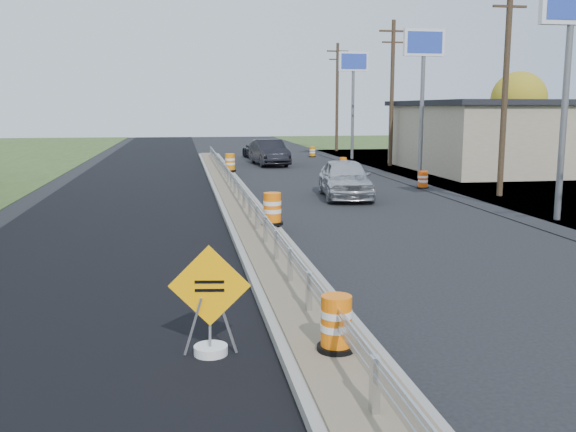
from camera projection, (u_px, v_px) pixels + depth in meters
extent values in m
plane|color=black|center=(266.00, 250.00, 17.43)|extent=(140.00, 140.00, 0.00)
cube|color=black|center=(128.00, 202.00, 26.44)|extent=(7.20, 120.00, 0.01)
cube|color=gray|center=(239.00, 204.00, 25.19)|extent=(1.60, 55.00, 0.18)
cube|color=brown|center=(239.00, 201.00, 25.17)|extent=(1.25, 55.00, 0.05)
cube|color=silver|center=(375.00, 384.00, 7.60)|extent=(0.10, 0.15, 0.70)
cube|color=silver|center=(335.00, 328.00, 9.55)|extent=(0.10, 0.15, 0.70)
cube|color=silver|center=(309.00, 291.00, 11.49)|extent=(0.10, 0.15, 0.70)
cube|color=silver|center=(290.00, 264.00, 13.44)|extent=(0.10, 0.15, 0.70)
cube|color=silver|center=(276.00, 245.00, 15.39)|extent=(0.10, 0.15, 0.70)
cube|color=silver|center=(265.00, 229.00, 17.33)|extent=(0.10, 0.15, 0.70)
cube|color=silver|center=(257.00, 217.00, 19.28)|extent=(0.10, 0.15, 0.70)
cube|color=silver|center=(250.00, 207.00, 21.22)|extent=(0.10, 0.15, 0.70)
cube|color=silver|center=(244.00, 199.00, 23.17)|extent=(0.10, 0.15, 0.70)
cube|color=silver|center=(239.00, 192.00, 25.11)|extent=(0.10, 0.15, 0.70)
cube|color=silver|center=(235.00, 186.00, 27.06)|extent=(0.10, 0.15, 0.70)
cube|color=silver|center=(231.00, 180.00, 29.00)|extent=(0.10, 0.15, 0.70)
cube|color=silver|center=(228.00, 176.00, 30.95)|extent=(0.10, 0.15, 0.70)
cube|color=silver|center=(225.00, 172.00, 32.89)|extent=(0.10, 0.15, 0.70)
cube|color=silver|center=(222.00, 168.00, 34.84)|extent=(0.10, 0.15, 0.70)
cube|color=silver|center=(220.00, 165.00, 36.78)|extent=(0.10, 0.15, 0.70)
cube|color=silver|center=(218.00, 162.00, 38.73)|extent=(0.10, 0.15, 0.70)
cube|color=silver|center=(216.00, 160.00, 40.67)|extent=(0.10, 0.15, 0.70)
cube|color=silver|center=(215.00, 157.00, 42.62)|extent=(0.10, 0.15, 0.70)
cube|color=silver|center=(213.00, 155.00, 44.57)|extent=(0.10, 0.15, 0.70)
cube|color=silver|center=(212.00, 153.00, 46.51)|extent=(0.10, 0.15, 0.70)
cube|color=silver|center=(211.00, 151.00, 48.46)|extent=(0.10, 0.15, 0.70)
cube|color=silver|center=(237.00, 184.00, 26.05)|extent=(0.04, 46.00, 0.34)
cube|color=silver|center=(237.00, 186.00, 26.06)|extent=(0.06, 46.00, 0.03)
cube|color=silver|center=(237.00, 182.00, 26.04)|extent=(0.06, 46.00, 0.03)
cube|color=tan|center=(557.00, 138.00, 39.95)|extent=(18.00, 12.00, 4.00)
cube|color=black|center=(560.00, 103.00, 39.59)|extent=(18.50, 12.50, 0.30)
cube|color=black|center=(421.00, 145.00, 38.57)|extent=(0.08, 7.20, 2.20)
cylinder|color=slate|center=(564.00, 121.00, 21.48)|extent=(0.22, 0.22, 6.80)
cube|color=white|center=(572.00, 3.00, 20.85)|extent=(2.20, 0.25, 1.40)
cube|color=#263FB2|center=(572.00, 3.00, 20.85)|extent=(1.90, 0.30, 1.10)
cylinder|color=slate|center=(422.00, 116.00, 34.12)|extent=(0.22, 0.22, 6.80)
cube|color=white|center=(424.00, 42.00, 33.49)|extent=(2.20, 0.25, 1.40)
cube|color=#263FB2|center=(424.00, 42.00, 33.49)|extent=(1.90, 0.30, 1.10)
cylinder|color=slate|center=(353.00, 114.00, 47.74)|extent=(0.22, 0.22, 6.80)
cube|color=white|center=(354.00, 61.00, 47.11)|extent=(2.20, 0.25, 1.40)
cube|color=#263FB2|center=(354.00, 61.00, 47.11)|extent=(1.90, 0.30, 1.10)
cylinder|color=#473523|center=(505.00, 87.00, 27.26)|extent=(0.26, 0.26, 9.40)
cube|color=#473523|center=(510.00, 6.00, 26.71)|extent=(1.50, 0.10, 0.10)
cylinder|color=#473523|center=(392.00, 94.00, 41.85)|extent=(0.26, 0.26, 9.40)
cube|color=#473523|center=(394.00, 31.00, 41.18)|extent=(1.90, 0.12, 0.12)
cube|color=#473523|center=(393.00, 42.00, 41.30)|extent=(1.50, 0.10, 0.10)
cylinder|color=#473523|center=(337.00, 98.00, 56.44)|extent=(0.26, 0.26, 9.40)
cube|color=#473523|center=(338.00, 51.00, 55.77)|extent=(1.90, 0.12, 0.12)
cube|color=#473523|center=(338.00, 59.00, 55.89)|extent=(1.50, 0.10, 0.10)
cylinder|color=#473523|center=(517.00, 135.00, 54.45)|extent=(0.36, 0.36, 3.08)
sphere|color=#AA9424|center=(519.00, 99.00, 53.95)|extent=(4.62, 4.62, 4.62)
cylinder|color=white|center=(211.00, 350.00, 10.03)|extent=(0.53, 0.53, 0.15)
cube|color=slate|center=(193.00, 327.00, 9.92)|extent=(0.32, 0.08, 0.92)
cube|color=slate|center=(227.00, 325.00, 10.00)|extent=(0.32, 0.08, 0.92)
cube|color=slate|center=(210.00, 325.00, 10.00)|extent=(0.07, 0.24, 0.94)
cube|color=#FFA405|center=(209.00, 286.00, 9.85)|extent=(1.27, 0.22, 1.28)
cube|color=black|center=(209.00, 282.00, 9.82)|extent=(0.45, 0.07, 0.05)
cube|color=black|center=(210.00, 290.00, 9.84)|extent=(0.45, 0.07, 0.05)
cylinder|color=black|center=(336.00, 348.00, 9.61)|extent=(0.58, 0.58, 0.08)
cylinder|color=orange|center=(336.00, 322.00, 9.55)|extent=(0.46, 0.46, 0.81)
cylinder|color=white|center=(336.00, 313.00, 9.53)|extent=(0.47, 0.47, 0.11)
cylinder|color=white|center=(336.00, 327.00, 9.56)|extent=(0.47, 0.47, 0.11)
cylinder|color=black|center=(272.00, 223.00, 19.97)|extent=(0.68, 0.68, 0.09)
cylinder|color=orange|center=(272.00, 208.00, 19.89)|extent=(0.55, 0.55, 0.96)
cylinder|color=white|center=(272.00, 203.00, 19.87)|extent=(0.56, 0.56, 0.13)
cylinder|color=white|center=(272.00, 211.00, 19.91)|extent=(0.56, 0.56, 0.13)
cylinder|color=black|center=(230.00, 171.00, 36.75)|extent=(0.69, 0.69, 0.09)
cylinder|color=orange|center=(230.00, 162.00, 36.67)|extent=(0.55, 0.55, 0.97)
cylinder|color=white|center=(230.00, 159.00, 36.64)|extent=(0.57, 0.57, 0.13)
cylinder|color=white|center=(230.00, 164.00, 36.69)|extent=(0.57, 0.57, 0.13)
cylinder|color=black|center=(423.00, 188.00, 30.74)|extent=(0.58, 0.58, 0.08)
cylinder|color=#E04709|center=(423.00, 179.00, 30.67)|extent=(0.46, 0.46, 0.81)
cylinder|color=white|center=(423.00, 177.00, 30.65)|extent=(0.47, 0.47, 0.11)
cylinder|color=white|center=(423.00, 181.00, 30.69)|extent=(0.47, 0.47, 0.11)
cylinder|color=black|center=(343.00, 169.00, 39.92)|extent=(0.54, 0.54, 0.07)
cylinder|color=orange|center=(343.00, 163.00, 39.86)|extent=(0.43, 0.43, 0.75)
cylinder|color=white|center=(343.00, 161.00, 39.84)|extent=(0.44, 0.44, 0.10)
cylinder|color=white|center=(343.00, 165.00, 39.87)|extent=(0.44, 0.44, 0.10)
cylinder|color=black|center=(312.00, 156.00, 50.64)|extent=(0.55, 0.55, 0.07)
cylinder|color=orange|center=(312.00, 152.00, 50.57)|extent=(0.44, 0.44, 0.77)
cylinder|color=white|center=(312.00, 150.00, 50.55)|extent=(0.46, 0.46, 0.10)
cylinder|color=white|center=(312.00, 152.00, 50.59)|extent=(0.46, 0.46, 0.10)
imported|color=silver|center=(345.00, 178.00, 27.46)|extent=(2.51, 5.12, 1.68)
imported|color=black|center=(269.00, 152.00, 43.18)|extent=(2.29, 5.35, 1.71)
imported|color=black|center=(259.00, 150.00, 48.95)|extent=(2.33, 4.80, 1.35)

